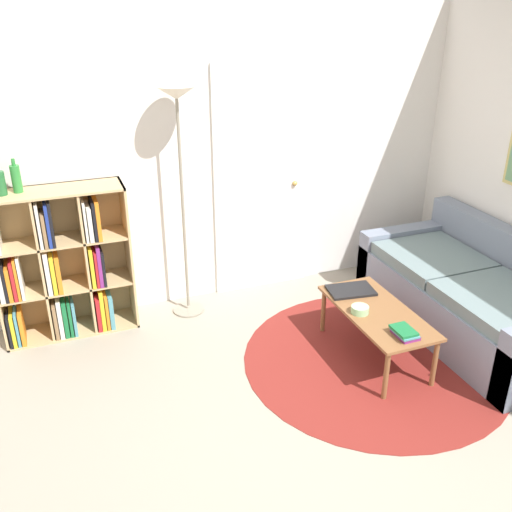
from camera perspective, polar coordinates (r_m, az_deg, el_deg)
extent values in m
plane|color=gray|center=(3.45, 10.29, -21.97)|extent=(14.00, 14.00, 0.00)
cube|color=silver|center=(4.80, -3.91, 10.43)|extent=(7.26, 0.05, 2.60)
cube|color=white|center=(4.97, 0.59, 7.41)|extent=(0.87, 0.02, 2.00)
sphere|color=tan|center=(5.08, 3.91, 7.26)|extent=(0.04, 0.04, 0.04)
cylinder|color=maroon|center=(4.41, 11.75, -10.09)|extent=(1.95, 1.95, 0.01)
cube|color=tan|center=(4.67, -12.63, 0.23)|extent=(0.02, 0.34, 1.19)
cube|color=tan|center=(4.43, -19.68, 6.15)|extent=(1.01, 0.34, 0.02)
cube|color=tan|center=(4.91, -17.73, -6.86)|extent=(1.01, 0.34, 0.02)
cube|color=tan|center=(4.79, -18.79, 0.09)|extent=(1.01, 0.02, 1.19)
cube|color=tan|center=(4.64, -20.64, -1.00)|extent=(0.02, 0.32, 1.15)
cube|color=tan|center=(4.64, -16.68, -0.39)|extent=(0.02, 0.32, 1.15)
cube|color=tan|center=(4.72, -18.34, -2.80)|extent=(0.97, 0.32, 0.02)
cube|color=tan|center=(4.56, -18.98, 1.48)|extent=(0.97, 0.32, 0.02)
cube|color=black|center=(4.80, -23.44, -6.63)|extent=(0.02, 0.20, 0.26)
cube|color=gold|center=(4.83, -23.12, -6.40)|extent=(0.03, 0.27, 0.26)
cube|color=teal|center=(4.80, -22.77, -6.43)|extent=(0.02, 0.21, 0.28)
cube|color=orange|center=(4.80, -22.37, -6.40)|extent=(0.03, 0.21, 0.27)
cube|color=olive|center=(4.78, -19.45, -5.92)|extent=(0.03, 0.20, 0.29)
cube|color=silver|center=(4.77, -19.04, -5.73)|extent=(0.03, 0.20, 0.31)
cube|color=#196B38|center=(4.78, -18.56, -5.78)|extent=(0.03, 0.20, 0.29)
cube|color=#196B38|center=(4.78, -18.12, -5.78)|extent=(0.02, 0.19, 0.28)
cube|color=teal|center=(4.80, -17.77, -5.66)|extent=(0.02, 0.24, 0.27)
cube|color=#B21E23|center=(4.79, -15.58, -5.25)|extent=(0.03, 0.22, 0.29)
cube|color=gold|center=(4.78, -15.22, -4.94)|extent=(0.03, 0.21, 0.34)
cube|color=orange|center=(4.82, -14.82, -4.99)|extent=(0.02, 0.27, 0.29)
cube|color=teal|center=(4.82, -14.41, -5.00)|extent=(0.03, 0.26, 0.28)
cube|color=silver|center=(4.64, -24.16, -2.41)|extent=(0.03, 0.23, 0.26)
cube|color=black|center=(4.62, -23.83, -2.25)|extent=(0.02, 0.21, 0.29)
cube|color=orange|center=(4.63, -23.48, -2.26)|extent=(0.03, 0.23, 0.27)
cube|color=#B21E23|center=(4.62, -23.12, -1.98)|extent=(0.03, 0.24, 0.30)
cube|color=orange|center=(4.63, -22.82, -1.77)|extent=(0.02, 0.26, 0.32)
cube|color=silver|center=(4.62, -22.51, -1.65)|extent=(0.02, 0.25, 0.34)
cube|color=silver|center=(4.61, -20.17, -1.27)|extent=(0.03, 0.25, 0.34)
cube|color=gold|center=(4.62, -19.66, -1.47)|extent=(0.03, 0.24, 0.30)
cube|color=orange|center=(4.61, -19.18, -1.51)|extent=(0.03, 0.22, 0.29)
cube|color=gold|center=(4.61, -16.19, -0.82)|extent=(0.03, 0.24, 0.32)
cube|color=#B21E23|center=(4.60, -15.77, -1.01)|extent=(0.02, 0.20, 0.29)
cube|color=#7F287A|center=(4.60, -15.46, -0.79)|extent=(0.03, 0.19, 0.32)
cube|color=black|center=(4.62, -15.12, -0.93)|extent=(0.02, 0.23, 0.28)
cube|color=silver|center=(4.45, -20.94, 3.04)|extent=(0.02, 0.21, 0.34)
cube|color=olive|center=(4.45, -20.46, 2.59)|extent=(0.02, 0.19, 0.26)
cube|color=navy|center=(4.44, -20.13, 3.04)|extent=(0.02, 0.19, 0.33)
cube|color=black|center=(4.46, -19.84, 3.28)|extent=(0.02, 0.24, 0.34)
cube|color=silver|center=(4.45, -16.79, 3.46)|extent=(0.02, 0.19, 0.31)
cube|color=silver|center=(4.48, -16.38, 3.36)|extent=(0.03, 0.24, 0.26)
cube|color=black|center=(4.48, -15.98, 3.62)|extent=(0.02, 0.25, 0.29)
cube|color=orange|center=(4.49, -15.65, 3.75)|extent=(0.03, 0.27, 0.30)
cylinder|color=gray|center=(4.97, -6.74, -5.33)|extent=(0.26, 0.26, 0.01)
cylinder|color=gray|center=(4.57, -7.32, 4.81)|extent=(0.02, 0.02, 1.78)
cone|color=white|center=(4.35, -7.98, 15.88)|extent=(0.31, 0.31, 0.10)
cube|color=gray|center=(4.89, 20.39, -4.67)|extent=(0.92, 1.90, 0.42)
cube|color=gray|center=(5.06, 24.00, -2.02)|extent=(0.16, 1.90, 0.78)
cube|color=gray|center=(5.46, 14.73, 0.08)|extent=(0.92, 0.16, 0.56)
cube|color=slate|center=(4.48, 23.30, -4.23)|extent=(0.72, 0.77, 0.10)
cube|color=slate|center=(4.99, 17.27, -0.22)|extent=(0.72, 0.77, 0.10)
cube|color=brown|center=(4.25, 12.02, -5.47)|extent=(0.47, 0.99, 0.02)
cylinder|color=brown|center=(3.95, 12.88, -11.58)|extent=(0.04, 0.04, 0.37)
cylinder|color=brown|center=(4.60, 6.76, -5.44)|extent=(0.04, 0.04, 0.37)
cylinder|color=brown|center=(4.16, 17.43, -10.19)|extent=(0.04, 0.04, 0.37)
cylinder|color=brown|center=(4.77, 10.91, -4.54)|extent=(0.04, 0.04, 0.37)
cube|color=black|center=(4.46, 9.47, -3.40)|extent=(0.38, 0.28, 0.02)
cylinder|color=#9ED193|center=(4.18, 10.36, -5.29)|extent=(0.13, 0.13, 0.05)
cube|color=#7F287A|center=(3.99, 14.71, -7.58)|extent=(0.13, 0.17, 0.02)
cube|color=teal|center=(3.97, 14.66, -7.42)|extent=(0.13, 0.17, 0.01)
cube|color=#196B38|center=(3.97, 14.56, -7.19)|extent=(0.13, 0.17, 0.02)
cylinder|color=#236633|center=(4.42, -24.25, 6.63)|extent=(0.08, 0.08, 0.17)
cylinder|color=#2D8438|center=(4.43, -22.85, 7.12)|extent=(0.07, 0.07, 0.20)
cylinder|color=#2D8438|center=(4.40, -23.12, 8.64)|extent=(0.03, 0.03, 0.05)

